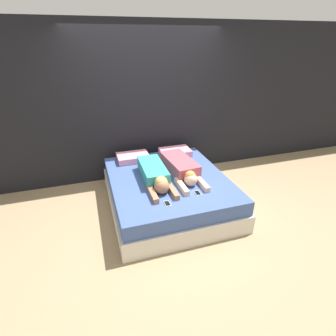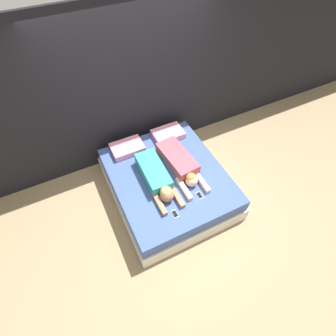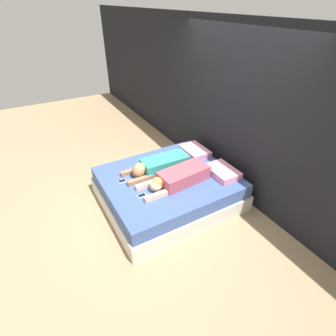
{
  "view_description": "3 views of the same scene",
  "coord_description": "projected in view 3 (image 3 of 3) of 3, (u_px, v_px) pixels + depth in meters",
  "views": [
    {
      "loc": [
        -1.04,
        -3.24,
        2.31
      ],
      "look_at": [
        0.0,
        0.0,
        0.63
      ],
      "focal_mm": 28.0,
      "sensor_mm": 36.0,
      "label": 1
    },
    {
      "loc": [
        -1.09,
        -2.2,
        3.66
      ],
      "look_at": [
        0.0,
        0.0,
        0.63
      ],
      "focal_mm": 28.0,
      "sensor_mm": 36.0,
      "label": 2
    },
    {
      "loc": [
        2.86,
        -1.64,
        2.79
      ],
      "look_at": [
        0.0,
        0.0,
        0.63
      ],
      "focal_mm": 28.0,
      "sensor_mm": 36.0,
      "label": 3
    }
  ],
  "objects": [
    {
      "name": "ground_plane",
      "position": [
        168.0,
        200.0,
        4.29
      ],
      "size": [
        12.0,
        12.0,
        0.0
      ],
      "primitive_type": "plane",
      "color": "#9E8460"
    },
    {
      "name": "wall_back",
      "position": [
        232.0,
        112.0,
        4.05
      ],
      "size": [
        12.0,
        0.06,
        2.6
      ],
      "color": "black",
      "rests_on": "ground_plane"
    },
    {
      "name": "bed",
      "position": [
        168.0,
        189.0,
        4.16
      ],
      "size": [
        1.72,
        1.99,
        0.48
      ],
      "color": "beige",
      "rests_on": "ground_plane"
    },
    {
      "name": "pillow_head_left",
      "position": [
        195.0,
        151.0,
        4.58
      ],
      "size": [
        0.52,
        0.36,
        0.1
      ],
      "color": "pink",
      "rests_on": "bed"
    },
    {
      "name": "pillow_head_right",
      "position": [
        222.0,
        172.0,
        4.04
      ],
      "size": [
        0.52,
        0.36,
        0.1
      ],
      "color": "pink",
      "rests_on": "bed"
    },
    {
      "name": "person_left",
      "position": [
        158.0,
        165.0,
        4.1
      ],
      "size": [
        0.34,
        1.07,
        0.23
      ],
      "color": "teal",
      "rests_on": "bed"
    },
    {
      "name": "person_right",
      "position": [
        178.0,
        177.0,
        3.82
      ],
      "size": [
        0.41,
        1.1,
        0.21
      ],
      "color": "#B24C59",
      "rests_on": "bed"
    },
    {
      "name": "cell_phone_left",
      "position": [
        122.0,
        181.0,
        3.91
      ],
      "size": [
        0.07,
        0.12,
        0.01
      ],
      "color": "silver",
      "rests_on": "bed"
    },
    {
      "name": "cell_phone_right",
      "position": [
        142.0,
        196.0,
        3.62
      ],
      "size": [
        0.07,
        0.12,
        0.01
      ],
      "color": "silver",
      "rests_on": "bed"
    }
  ]
}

